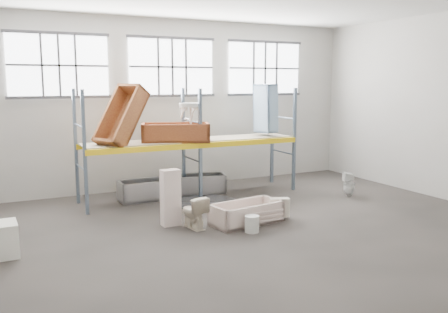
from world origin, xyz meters
TOP-DOWN VIEW (x-y plane):
  - floor at (0.00, 0.00)m, footprint 12.00×10.00m
  - wall_back at (0.00, 5.05)m, footprint 12.00×0.10m
  - window_left at (-3.20, 4.94)m, footprint 2.60×0.04m
  - window_mid at (0.00, 4.94)m, footprint 2.60×0.04m
  - window_right at (3.20, 4.94)m, footprint 2.60×0.04m
  - rack_upright_la at (-3.00, 2.90)m, footprint 0.08×0.08m
  - rack_upright_lb at (-3.00, 4.10)m, footprint 0.08×0.08m
  - rack_upright_ma at (0.00, 2.90)m, footprint 0.08×0.08m
  - rack_upright_mb at (0.00, 4.10)m, footprint 0.08×0.08m
  - rack_upright_ra at (3.00, 2.90)m, footprint 0.08×0.08m
  - rack_upright_rb at (3.00, 4.10)m, footprint 0.08×0.08m
  - rack_beam_front at (0.00, 2.90)m, footprint 6.00×0.10m
  - rack_beam_back at (0.00, 4.10)m, footprint 6.00×0.10m
  - shelf_deck at (0.00, 3.50)m, footprint 5.90×1.10m
  - wet_patch at (0.00, 2.70)m, footprint 1.80×1.80m
  - bathtub_beige at (0.08, 0.52)m, footprint 1.72×1.00m
  - cistern_spare at (0.93, 0.48)m, footprint 0.50×0.37m
  - sink_in_tub at (0.22, 0.68)m, footprint 0.49×0.49m
  - toilet_beige at (-1.13, 0.72)m, footprint 0.51×0.76m
  - cistern_tall at (-1.50, 1.15)m, footprint 0.41×0.27m
  - toilet_white at (3.93, 1.53)m, footprint 0.41×0.40m
  - steel_tub_left at (-1.26, 3.65)m, footprint 1.48×0.69m
  - steel_tub_right at (0.37, 3.80)m, footprint 1.55×0.98m
  - rust_tub_flat at (-0.51, 3.40)m, footprint 1.97×1.39m
  - rust_tub_tilted at (-1.95, 3.46)m, footprint 1.58×1.36m
  - sink_on_shelf at (-0.14, 3.21)m, footprint 0.75×0.64m
  - blue_tub_upright at (2.35, 3.47)m, footprint 0.56×0.73m
  - bucket at (-0.14, -0.10)m, footprint 0.39×0.39m

SIDE VIEW (x-z plane):
  - floor at x=0.00m, z-range -0.10..0.00m
  - wet_patch at x=0.00m, z-range 0.00..0.00m
  - sink_in_tub at x=0.22m, z-range 0.09..0.23m
  - bucket at x=-0.14m, z-range 0.00..0.36m
  - bathtub_beige at x=0.08m, z-range 0.00..0.48m
  - steel_tub_right at x=0.37m, z-range 0.00..0.53m
  - steel_tub_left at x=-1.26m, z-range 0.00..0.54m
  - cistern_spare at x=0.93m, z-range 0.06..0.50m
  - toilet_white at x=3.93m, z-range 0.00..0.69m
  - toilet_beige at x=-1.13m, z-range 0.00..0.72m
  - cistern_tall at x=-1.50m, z-range 0.00..1.26m
  - rack_upright_la at x=-3.00m, z-range 0.00..3.00m
  - rack_upright_lb at x=-3.00m, z-range 0.00..3.00m
  - rack_upright_ma at x=0.00m, z-range 0.00..3.00m
  - rack_upright_mb at x=0.00m, z-range 0.00..3.00m
  - rack_upright_ra at x=3.00m, z-range 0.00..3.00m
  - rack_upright_rb at x=3.00m, z-range 0.00..3.00m
  - rack_beam_front at x=0.00m, z-range 1.43..1.57m
  - rack_beam_back at x=0.00m, z-range 1.43..1.57m
  - shelf_deck at x=0.00m, z-range 1.57..1.59m
  - rust_tub_flat at x=-0.51m, z-range 1.57..2.07m
  - sink_on_shelf at x=-0.14m, z-range 1.81..2.38m
  - rust_tub_tilted at x=-1.95m, z-range 1.46..3.13m
  - blue_tub_upright at x=2.35m, z-range 1.68..3.11m
  - wall_back at x=0.00m, z-range 0.00..5.00m
  - window_left at x=-3.20m, z-range 2.80..4.40m
  - window_mid at x=0.00m, z-range 2.80..4.40m
  - window_right at x=3.20m, z-range 2.80..4.40m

